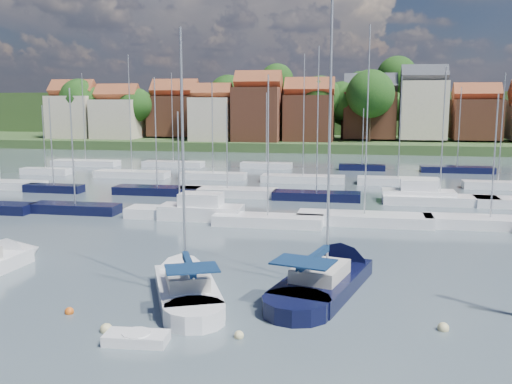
# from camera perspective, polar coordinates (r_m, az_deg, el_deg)

# --- Properties ---
(ground) EXTENTS (260.00, 260.00, 0.00)m
(ground) POSITION_cam_1_polar(r_m,az_deg,el_deg) (66.76, 3.69, 0.56)
(ground) COLOR #3F4B55
(ground) RESTS_ON ground
(sailboat_centre) EXTENTS (6.88, 10.93, 14.57)m
(sailboat_centre) POSITION_cam_1_polar(r_m,az_deg,el_deg) (30.62, -7.20, -9.14)
(sailboat_centre) COLOR white
(sailboat_centre) RESTS_ON ground
(sailboat_navy) EXTENTS (6.30, 12.89, 17.22)m
(sailboat_navy) POSITION_cam_1_polar(r_m,az_deg,el_deg) (32.17, 7.67, -8.26)
(sailboat_navy) COLOR black
(sailboat_navy) RESTS_ON ground
(tender) EXTENTS (2.69, 1.40, 0.56)m
(tender) POSITION_cam_1_polar(r_m,az_deg,el_deg) (24.77, -11.87, -14.13)
(tender) COLOR white
(tender) RESTS_ON ground
(buoy_c) EXTENTS (0.42, 0.42, 0.42)m
(buoy_c) POSITION_cam_1_polar(r_m,az_deg,el_deg) (28.81, -18.16, -11.48)
(buoy_c) COLOR #D85914
(buoy_c) RESTS_ON ground
(buoy_d) EXTENTS (0.42, 0.42, 0.42)m
(buoy_d) POSITION_cam_1_polar(r_m,az_deg,el_deg) (24.88, -1.73, -14.36)
(buoy_d) COLOR beige
(buoy_d) RESTS_ON ground
(buoy_e) EXTENTS (0.52, 0.52, 0.52)m
(buoy_e) POSITION_cam_1_polar(r_m,az_deg,el_deg) (33.81, 5.25, -7.97)
(buoy_e) COLOR #D85914
(buoy_e) RESTS_ON ground
(buoy_f) EXTENTS (0.50, 0.50, 0.50)m
(buoy_f) POSITION_cam_1_polar(r_m,az_deg,el_deg) (26.88, 18.21, -13.00)
(buoy_f) COLOR beige
(buoy_f) RESTS_ON ground
(buoy_g) EXTENTS (0.55, 0.55, 0.55)m
(buoy_g) POSITION_cam_1_polar(r_m,az_deg,el_deg) (26.28, -14.73, -13.36)
(buoy_g) COLOR beige
(buoy_g) RESTS_ON ground
(marina_field) EXTENTS (79.62, 41.41, 15.93)m
(marina_field) POSITION_cam_1_polar(r_m,az_deg,el_deg) (61.72, 4.90, 0.24)
(marina_field) COLOR white
(marina_field) RESTS_ON ground
(far_shore_town) EXTENTS (212.46, 90.00, 22.27)m
(far_shore_town) POSITION_cam_1_polar(r_m,az_deg,el_deg) (158.40, 8.67, 7.09)
(far_shore_town) COLOR #365128
(far_shore_town) RESTS_ON ground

